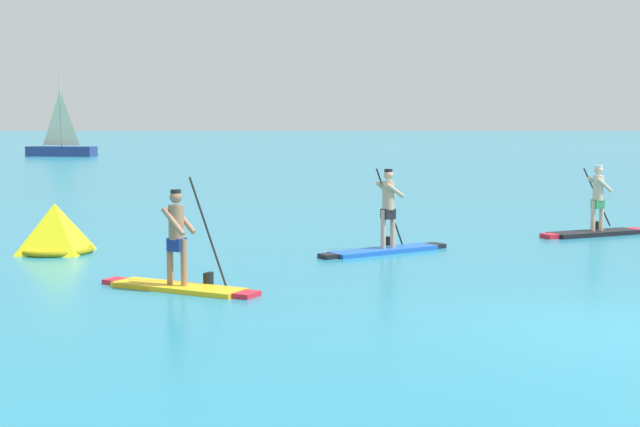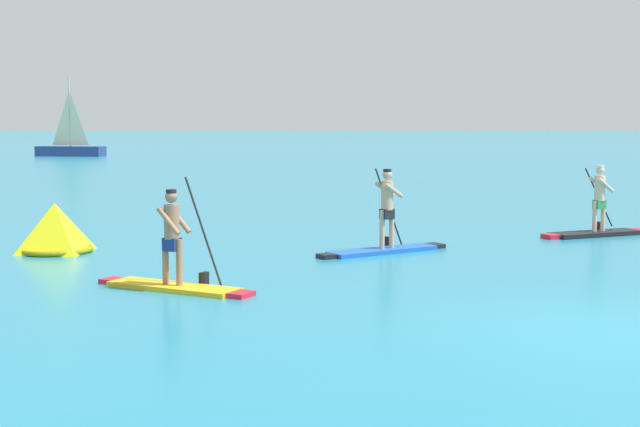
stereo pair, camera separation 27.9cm
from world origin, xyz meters
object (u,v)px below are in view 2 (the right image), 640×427
paddleboarder_far_right (597,221)px  race_marker_buoy (55,230)px  paddleboarder_mid_center (385,233)px  sailboat_left_horizon (71,147)px  paddleboarder_near_left (175,265)px

paddleboarder_far_right → race_marker_buoy: size_ratio=1.54×
paddleboarder_far_right → race_marker_buoy: (-12.58, -2.86, 0.10)m
paddleboarder_mid_center → sailboat_left_horizon: 55.91m
race_marker_buoy → sailboat_left_horizon: sailboat_left_horizon is taller
paddleboarder_near_left → race_marker_buoy: paddleboarder_near_left is taller
paddleboarder_mid_center → paddleboarder_far_right: size_ratio=0.99×
race_marker_buoy → sailboat_left_horizon: bearing=105.2°
paddleboarder_far_right → paddleboarder_near_left: bearing=-166.0°
paddleboarder_near_left → sailboat_left_horizon: size_ratio=0.46×
sailboat_left_horizon → race_marker_buoy: bearing=-65.2°
race_marker_buoy → sailboat_left_horizon: size_ratio=0.31×
paddleboarder_mid_center → paddleboarder_far_right: 6.16m
paddleboarder_far_right → sailboat_left_horizon: bearing=94.7°
paddleboarder_far_right → race_marker_buoy: bearing=168.8°
paddleboarder_mid_center → sailboat_left_horizon: size_ratio=0.47×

